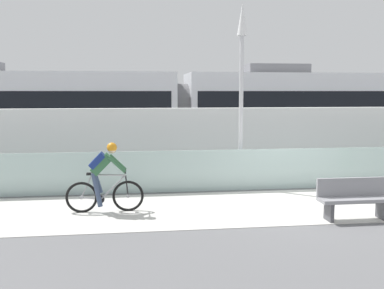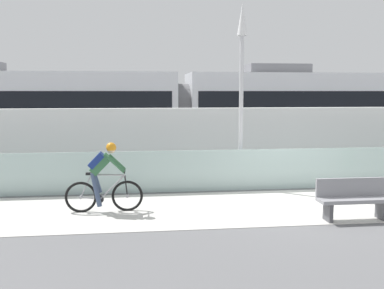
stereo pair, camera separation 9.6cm
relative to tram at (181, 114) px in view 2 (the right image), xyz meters
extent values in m
plane|color=slate|center=(2.38, -6.85, -1.89)|extent=(200.00, 200.00, 0.00)
cube|color=silver|center=(2.38, -6.85, -1.89)|extent=(32.00, 3.20, 0.01)
cube|color=#ADC6C1|center=(2.38, -5.00, -1.32)|extent=(32.00, 0.05, 1.15)
cube|color=white|center=(2.38, -3.20, -0.77)|extent=(32.00, 0.36, 2.24)
cube|color=#595654|center=(2.38, -0.72, -1.89)|extent=(32.00, 0.08, 0.01)
cube|color=#595654|center=(2.38, 0.72, -1.89)|extent=(32.00, 0.08, 0.01)
cube|color=silver|center=(-5.74, 0.00, 0.01)|extent=(11.00, 2.50, 3.10)
cube|color=black|center=(-5.74, 0.00, 0.36)|extent=(10.56, 2.54, 1.04)
cube|color=#19599E|center=(-5.74, 0.00, -1.36)|extent=(10.78, 2.53, 0.28)
cube|color=#232326|center=(-2.22, 0.00, -1.53)|extent=(1.40, 1.88, 0.20)
cylinder|color=black|center=(-2.22, -0.72, -1.59)|extent=(0.60, 0.10, 0.60)
cylinder|color=black|center=(-2.22, 0.72, -1.59)|extent=(0.60, 0.10, 0.60)
cube|color=silver|center=(5.76, 0.00, 0.01)|extent=(11.00, 2.50, 3.10)
cube|color=black|center=(5.76, 0.00, 0.36)|extent=(10.56, 2.54, 1.04)
cube|color=#19599E|center=(5.76, 0.00, -1.36)|extent=(10.78, 2.53, 0.28)
cube|color=slate|center=(3.78, 0.00, 1.74)|extent=(2.40, 1.10, 0.36)
cube|color=#232326|center=(2.24, 0.00, -1.53)|extent=(1.40, 1.88, 0.20)
cylinder|color=black|center=(2.24, -0.72, -1.59)|extent=(0.60, 0.10, 0.60)
cylinder|color=black|center=(2.24, 0.72, -1.59)|extent=(0.60, 0.10, 0.60)
cylinder|color=#59595B|center=(0.01, 0.00, 0.01)|extent=(0.60, 2.30, 2.30)
torus|color=black|center=(-1.94, -6.85, -1.53)|extent=(0.72, 0.06, 0.72)
cylinder|color=#99999E|center=(-1.94, -6.85, -1.53)|extent=(0.07, 0.10, 0.07)
torus|color=black|center=(-2.99, -6.85, -1.53)|extent=(0.72, 0.06, 0.72)
cylinder|color=#99999E|center=(-2.99, -6.85, -1.53)|extent=(0.07, 0.10, 0.07)
cylinder|color=#99999E|center=(-2.28, -6.85, -1.32)|extent=(0.60, 0.04, 0.58)
cylinder|color=#99999E|center=(-2.66, -6.85, -1.30)|extent=(0.22, 0.04, 0.59)
cylinder|color=#99999E|center=(-2.37, -6.85, -1.03)|extent=(0.76, 0.04, 0.07)
cylinder|color=#99999E|center=(-2.78, -6.85, -1.56)|extent=(0.43, 0.03, 0.09)
cylinder|color=#99999E|center=(-2.87, -6.85, -1.27)|extent=(0.27, 0.02, 0.53)
cylinder|color=black|center=(-1.97, -6.85, -1.29)|extent=(0.08, 0.03, 0.49)
cube|color=black|center=(-2.75, -6.85, -0.99)|extent=(0.24, 0.10, 0.05)
cylinder|color=black|center=(-1.99, -6.85, -0.94)|extent=(0.03, 0.58, 0.03)
cylinder|color=#262628|center=(-2.57, -6.85, -1.59)|extent=(0.18, 0.02, 0.18)
cube|color=#33663F|center=(-2.53, -6.85, -0.78)|extent=(0.50, 0.28, 0.51)
cube|color=navy|center=(-2.62, -6.85, -0.69)|extent=(0.38, 0.30, 0.38)
sphere|color=beige|center=(-2.29, -6.85, -0.43)|extent=(0.20, 0.20, 0.20)
sphere|color=orange|center=(-2.29, -6.85, -0.40)|extent=(0.23, 0.23, 0.23)
cylinder|color=#33663F|center=(-2.17, -7.01, -0.77)|extent=(0.41, 0.08, 0.41)
cylinder|color=#33663F|center=(-2.17, -6.69, -0.77)|extent=(0.41, 0.08, 0.41)
cylinder|color=#384766|center=(-2.64, -6.94, -1.35)|extent=(0.25, 0.11, 0.79)
cylinder|color=#384766|center=(-2.64, -6.76, -1.21)|extent=(0.25, 0.11, 0.52)
cylinder|color=gray|center=(1.23, -4.70, -1.79)|extent=(0.24, 0.24, 0.20)
cylinder|color=silver|center=(1.23, -4.70, 0.31)|extent=(0.12, 0.12, 4.20)
cone|color=white|center=(1.23, -4.70, 2.86)|extent=(0.28, 0.28, 0.90)
cube|color=gray|center=(2.92, -8.20, -1.44)|extent=(1.60, 0.44, 0.08)
cube|color=gray|center=(2.92, -8.00, -1.20)|extent=(1.60, 0.06, 0.40)
cube|color=#4C4C51|center=(2.32, -8.20, -1.69)|extent=(0.08, 0.36, 0.41)
cube|color=#4C4C51|center=(3.52, -8.20, -1.69)|extent=(0.08, 0.36, 0.41)
camera|label=1|loc=(-1.78, -16.94, 0.87)|focal=41.41mm
camera|label=2|loc=(-1.69, -16.95, 0.87)|focal=41.41mm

